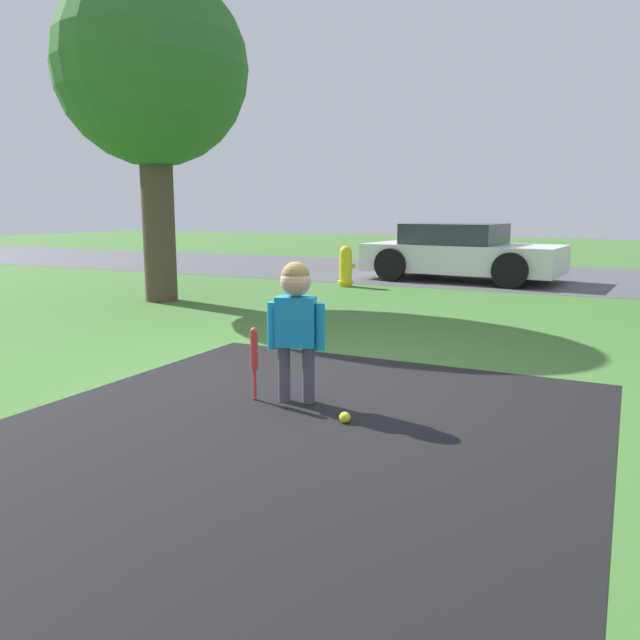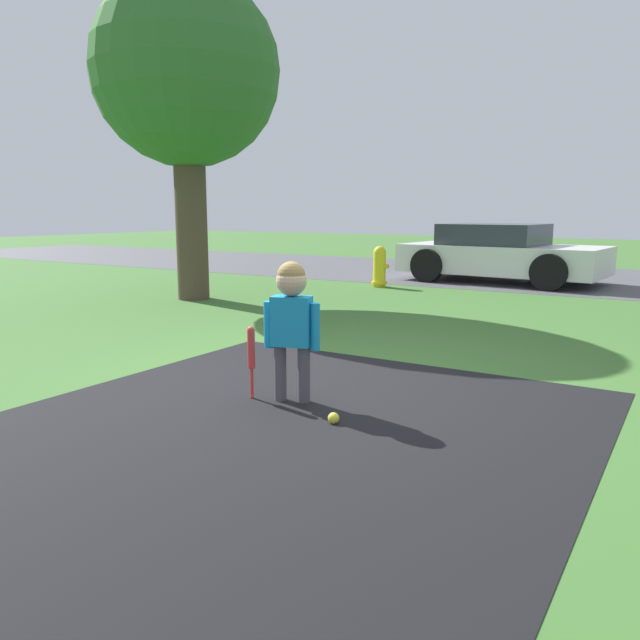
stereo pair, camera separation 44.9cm
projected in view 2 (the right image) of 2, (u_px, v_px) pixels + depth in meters
The scene contains 9 objects.
ground_plane at pixel (321, 382), 5.24m from camera, with size 60.00×60.00×0.00m, color #3D6B2D.
driveway_strip at pixel (112, 514), 2.96m from camera, with size 3.83×7.00×0.01m.
street_strip at pixel (558, 278), 13.36m from camera, with size 40.00×6.00×0.01m.
child at pixel (292, 312), 4.60m from camera, with size 0.42×0.24×1.06m.
baseball_bat at pixel (251, 352), 4.72m from camera, with size 0.06×0.06×0.56m.
sports_ball at pixel (334, 418), 4.22m from camera, with size 0.08×0.08×0.08m.
fire_hydrant at pixel (380, 267), 11.74m from camera, with size 0.33×0.29×0.77m.
parked_car at pixel (500, 254), 12.53m from camera, with size 4.01×2.28×1.16m.
tree_far_lawn at pixel (186, 75), 9.60m from camera, with size 2.90×2.90×4.99m.
Camera 2 is at (2.66, -4.32, 1.42)m, focal length 35.00 mm.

